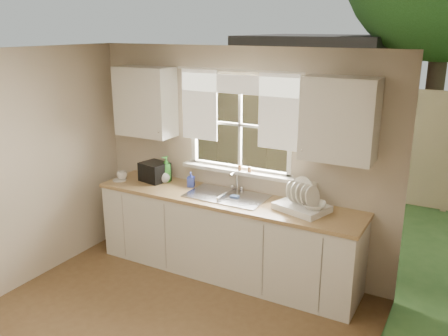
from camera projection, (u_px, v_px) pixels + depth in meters
The scene contains 19 objects.
room_walls at pixel (115, 226), 3.60m from camera, with size 3.62×4.02×2.50m.
ceiling at pixel (109, 55), 3.29m from camera, with size 3.60×4.00×0.02m, color silver.
window at pixel (239, 140), 5.26m from camera, with size 1.38×0.16×1.06m.
curtains at pixel (237, 100), 5.09m from camera, with size 1.50×0.03×0.81m.
base_cabinets at pixel (225, 237), 5.29m from camera, with size 3.00×0.62×0.87m, color silver.
countertop at pixel (225, 199), 5.16m from camera, with size 3.04×0.65×0.04m, color #A98654.
upper_cabinet_left at pixel (145, 102), 5.54m from camera, with size 0.70×0.33×0.80m, color silver.
upper_cabinet_right at pixel (339, 119), 4.47m from camera, with size 0.70×0.33×0.80m, color silver.
wall_outlet at pixel (313, 187), 4.95m from camera, with size 0.08×0.01×0.12m, color beige.
sill_jars at pixel (245, 169), 5.25m from camera, with size 0.16×0.04×0.06m.
sink at pixel (227, 202), 5.20m from camera, with size 0.88×0.52×0.40m.
dish_rack at pixel (302, 203), 4.77m from camera, with size 0.58×0.51×0.31m.
bowl at pixel (314, 205), 4.66m from camera, with size 0.24×0.24×0.06m, color white.
soap_bottle_a at pixel (166, 169), 5.64m from camera, with size 0.12×0.12×0.31m, color green.
soap_bottle_b at pixel (191, 179), 5.47m from camera, with size 0.08×0.08×0.17m, color #3245BD.
soap_bottle_c at pixel (164, 175), 5.63m from camera, with size 0.14×0.14×0.18m, color #EDE6C3.
saucer at pixel (120, 180), 5.71m from camera, with size 0.16×0.16×0.01m, color beige.
cup at pixel (122, 175), 5.74m from camera, with size 0.12×0.12×0.10m, color silver.
black_appliance at pixel (155, 172), 5.67m from camera, with size 0.31×0.27×0.23m, color black.
Camera 1 is at (2.33, -2.57, 2.69)m, focal length 38.00 mm.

